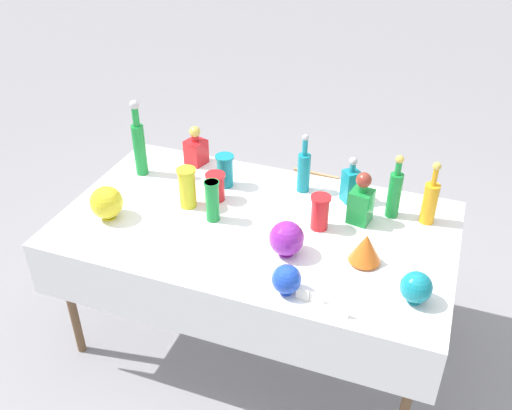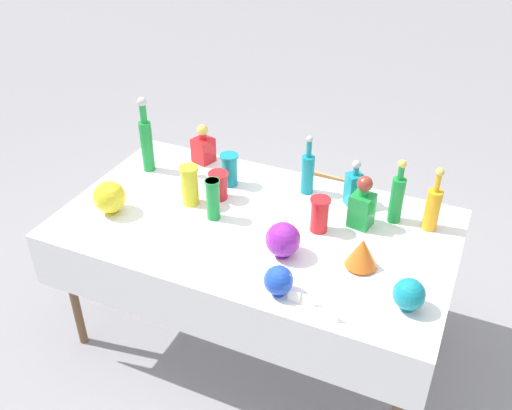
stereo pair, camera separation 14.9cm
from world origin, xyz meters
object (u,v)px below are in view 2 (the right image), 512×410
(tall_bottle_0, at_px, (308,172))
(slender_vase_0, at_px, (229,169))
(square_decanter_1, at_px, (203,147))
(tall_bottle_3, at_px, (433,207))
(slender_vase_3, at_px, (213,198))
(slender_vase_4, at_px, (190,184))
(round_bowl_3, at_px, (110,197))
(fluted_vase_0, at_px, (362,253))
(square_decanter_2, at_px, (354,187))
(round_bowl_0, at_px, (409,294))
(round_bowl_1, at_px, (278,280))
(tall_bottle_2, at_px, (397,197))
(slender_vase_2, at_px, (219,184))
(square_decanter_0, at_px, (362,205))
(round_bowl_2, at_px, (283,240))
(cardboard_box_behind_left, at_px, (323,205))
(slender_vase_1, at_px, (320,214))
(tall_bottle_1, at_px, (146,140))

(tall_bottle_0, xyz_separation_m, slender_vase_0, (-0.40, -0.10, -0.03))
(square_decanter_1, bearing_deg, tall_bottle_3, -6.07)
(slender_vase_3, xyz_separation_m, slender_vase_4, (-0.17, 0.07, -0.00))
(tall_bottle_0, height_order, round_bowl_3, tall_bottle_0)
(fluted_vase_0, bearing_deg, square_decanter_2, 109.97)
(round_bowl_0, distance_m, round_bowl_3, 1.48)
(fluted_vase_0, height_order, round_bowl_1, fluted_vase_0)
(slender_vase_3, bearing_deg, fluted_vase_0, -5.35)
(square_decanter_1, relative_size, square_decanter_2, 0.92)
(tall_bottle_2, bearing_deg, slender_vase_2, -169.16)
(slender_vase_0, distance_m, fluted_vase_0, 0.91)
(square_decanter_0, bearing_deg, round_bowl_2, -124.69)
(tall_bottle_0, relative_size, cardboard_box_behind_left, 0.85)
(slender_vase_1, height_order, slender_vase_4, slender_vase_4)
(cardboard_box_behind_left, bearing_deg, slender_vase_1, -74.57)
(square_decanter_1, bearing_deg, slender_vase_0, -33.75)
(tall_bottle_1, bearing_deg, round_bowl_1, -31.94)
(tall_bottle_2, height_order, slender_vase_3, tall_bottle_2)
(slender_vase_0, height_order, slender_vase_2, slender_vase_0)
(tall_bottle_2, height_order, round_bowl_3, tall_bottle_2)
(slender_vase_0, xyz_separation_m, slender_vase_3, (0.07, -0.31, 0.02))
(slender_vase_0, height_order, round_bowl_3, slender_vase_0)
(square_decanter_0, bearing_deg, cardboard_box_behind_left, 115.43)
(tall_bottle_3, distance_m, cardboard_box_behind_left, 1.41)
(square_decanter_1, height_order, slender_vase_1, square_decanter_1)
(slender_vase_4, height_order, round_bowl_2, slender_vase_4)
(tall_bottle_1, xyz_separation_m, slender_vase_4, (0.38, -0.20, -0.07))
(tall_bottle_1, bearing_deg, tall_bottle_3, 2.60)
(tall_bottle_1, xyz_separation_m, round_bowl_0, (1.54, -0.52, -0.11))
(square_decanter_1, height_order, cardboard_box_behind_left, square_decanter_1)
(square_decanter_1, bearing_deg, slender_vase_1, -24.27)
(tall_bottle_2, xyz_separation_m, round_bowl_0, (0.18, -0.58, -0.06))
(round_bowl_1, bearing_deg, square_decanter_0, 73.86)
(round_bowl_1, relative_size, cardboard_box_behind_left, 0.34)
(slender_vase_2, bearing_deg, slender_vase_1, -5.99)
(slender_vase_1, bearing_deg, round_bowl_2, -109.22)
(square_decanter_1, relative_size, round_bowl_1, 1.75)
(round_bowl_3, relative_size, cardboard_box_behind_left, 0.44)
(round_bowl_2, height_order, cardboard_box_behind_left, round_bowl_2)
(tall_bottle_3, xyz_separation_m, slender_vase_3, (-0.98, -0.34, -0.01))
(tall_bottle_0, relative_size, round_bowl_0, 2.36)
(fluted_vase_0, relative_size, round_bowl_2, 0.88)
(square_decanter_0, relative_size, square_decanter_1, 1.17)
(tall_bottle_0, relative_size, tall_bottle_3, 0.99)
(fluted_vase_0, bearing_deg, round_bowl_2, -169.40)
(tall_bottle_3, distance_m, fluted_vase_0, 0.47)
(slender_vase_4, distance_m, fluted_vase_0, 0.93)
(slender_vase_1, relative_size, round_bowl_1, 1.34)
(round_bowl_1, bearing_deg, slender_vase_2, 135.31)
(fluted_vase_0, bearing_deg, slender_vase_2, 163.50)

